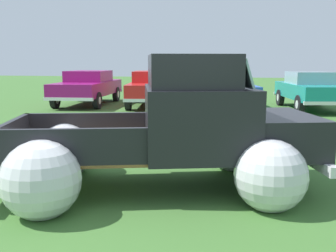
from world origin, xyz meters
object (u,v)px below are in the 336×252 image
at_px(vintage_pickup_truck, 179,137).
at_px(show_car_2, 225,88).
at_px(show_car_1, 153,87).
at_px(show_car_0, 88,86).
at_px(lane_cone_0, 42,135).
at_px(show_car_3, 310,89).

xyz_separation_m(vintage_pickup_truck, show_car_2, (0.04, 9.89, 0.03)).
bearing_deg(show_car_1, show_car_0, -100.68).
relative_size(vintage_pickup_truck, show_car_2, 1.02).
distance_m(show_car_0, lane_cone_0, 8.65).
height_order(vintage_pickup_truck, show_car_3, vintage_pickup_truck).
height_order(vintage_pickup_truck, lane_cone_0, vintage_pickup_truck).
relative_size(show_car_3, lane_cone_0, 7.05).
bearing_deg(show_car_1, show_car_3, 82.18).
distance_m(show_car_0, show_car_3, 9.02).
height_order(show_car_2, lane_cone_0, show_car_2).
bearing_deg(vintage_pickup_truck, show_car_1, 89.83).
bearing_deg(show_car_0, show_car_1, 84.36).
height_order(vintage_pickup_truck, show_car_1, vintage_pickup_truck).
relative_size(vintage_pickup_truck, show_car_0, 1.04).
bearing_deg(show_car_0, show_car_2, 82.70).
bearing_deg(show_car_2, show_car_0, -103.87).
height_order(vintage_pickup_truck, show_car_2, vintage_pickup_truck).
xyz_separation_m(show_car_1, lane_cone_0, (-0.34, -8.24, -0.47)).
distance_m(vintage_pickup_truck, show_car_3, 10.84).
distance_m(show_car_1, show_car_2, 2.95).
xyz_separation_m(show_car_0, show_car_2, (5.79, -0.23, 0.00)).
distance_m(vintage_pickup_truck, lane_cone_0, 3.77).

